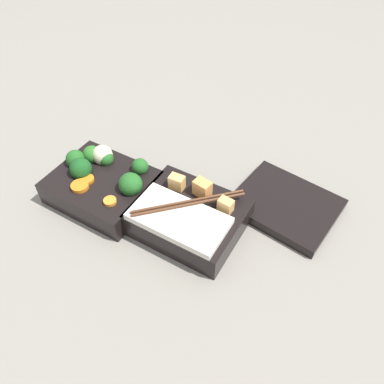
{
  "coord_description": "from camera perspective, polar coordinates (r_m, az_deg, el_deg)",
  "views": [
    {
      "loc": [
        0.3,
        -0.33,
        0.52
      ],
      "look_at": [
        0.07,
        0.05,
        0.05
      ],
      "focal_mm": 35.0,
      "sensor_mm": 36.0,
      "label": 1
    }
  ],
  "objects": [
    {
      "name": "bento_lid",
      "position": [
        0.7,
        14.05,
        -1.94
      ],
      "size": [
        0.19,
        0.16,
        0.02
      ],
      "primitive_type": "cube",
      "rotation": [
        0.0,
        0.0,
        -0.13
      ],
      "color": "black",
      "rests_on": "ground_plane"
    },
    {
      "name": "ground_plane",
      "position": [
        0.69,
        -7.6,
        -3.24
      ],
      "size": [
        3.0,
        3.0,
        0.0
      ],
      "primitive_type": "plane",
      "color": "gray"
    },
    {
      "name": "bento_tray_vegetable",
      "position": [
        0.71,
        -13.39,
        1.49
      ],
      "size": [
        0.18,
        0.15,
        0.08
      ],
      "color": "black",
      "rests_on": "ground_plane"
    },
    {
      "name": "bento_tray_rice",
      "position": [
        0.64,
        -0.61,
        -3.78
      ],
      "size": [
        0.18,
        0.15,
        0.08
      ],
      "color": "black",
      "rests_on": "ground_plane"
    }
  ]
}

